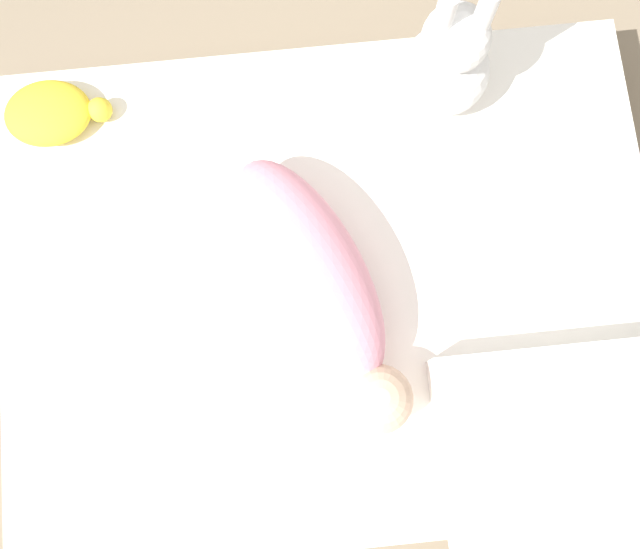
% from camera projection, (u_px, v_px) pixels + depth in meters
% --- Properties ---
extents(ground_plane, '(12.00, 12.00, 0.00)m').
position_uv_depth(ground_plane, '(330.00, 298.00, 1.55)').
color(ground_plane, '#7A6B56').
extents(bed_mattress, '(1.22, 0.94, 0.18)m').
position_uv_depth(bed_mattress, '(331.00, 290.00, 1.46)').
color(bed_mattress, white).
rests_on(bed_mattress, ground_plane).
extents(swaddled_baby, '(0.34, 0.53, 0.16)m').
position_uv_depth(swaddled_baby, '(316.00, 284.00, 1.29)').
color(swaddled_baby, pink).
rests_on(swaddled_baby, bed_mattress).
extents(pillow, '(0.39, 0.34, 0.09)m').
position_uv_depth(pillow, '(556.00, 449.00, 1.27)').
color(pillow, white).
rests_on(pillow, bed_mattress).
extents(bunny_plush, '(0.16, 0.16, 0.33)m').
position_uv_depth(bunny_plush, '(448.00, 61.00, 1.33)').
color(bunny_plush, white).
rests_on(bunny_plush, bed_mattress).
extents(turtle_plush, '(0.20, 0.13, 0.06)m').
position_uv_depth(turtle_plush, '(52.00, 113.00, 1.40)').
color(turtle_plush, yellow).
rests_on(turtle_plush, bed_mattress).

